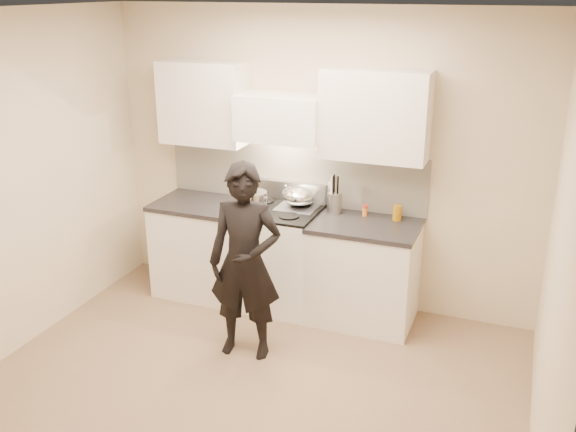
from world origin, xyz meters
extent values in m
plane|color=#82674C|center=(0.00, 0.00, 0.00)|extent=(4.00, 4.00, 0.00)
cube|color=beige|center=(0.00, 1.75, 1.35)|extent=(4.00, 0.04, 2.70)
cube|color=beige|center=(0.00, -1.75, 1.35)|extent=(4.00, 0.04, 2.70)
cube|color=beige|center=(-2.00, 0.00, 1.35)|extent=(0.04, 3.50, 2.70)
cube|color=beige|center=(2.00, 0.00, 1.35)|extent=(0.04, 3.50, 2.70)
cube|color=white|center=(0.00, 0.00, 2.69)|extent=(4.00, 3.50, 0.02)
cube|color=silver|center=(-0.25, 1.74, 1.19)|extent=(2.50, 0.02, 0.53)
cube|color=#B2B2B2|center=(-0.30, 1.70, 1.03)|extent=(0.76, 0.08, 0.20)
cube|color=white|center=(-0.30, 1.55, 1.75)|extent=(0.76, 0.40, 0.40)
cylinder|color=silver|center=(-0.30, 1.37, 1.57)|extent=(0.66, 0.02, 0.02)
cube|color=white|center=(0.53, 1.58, 1.83)|extent=(0.90, 0.33, 0.75)
cube|color=white|center=(-1.08, 1.58, 1.83)|extent=(0.80, 0.33, 0.75)
cube|color=beige|center=(0.13, 1.73, 1.10)|extent=(0.08, 0.01, 0.12)
cube|color=white|center=(-0.30, 1.43, 0.46)|extent=(0.76, 0.65, 0.92)
cube|color=black|center=(-0.30, 1.43, 0.93)|extent=(0.76, 0.65, 0.02)
cube|color=silver|center=(-0.14, 1.54, 0.95)|extent=(0.36, 0.34, 0.01)
cylinder|color=silver|center=(-0.30, 1.13, 0.78)|extent=(0.62, 0.02, 0.02)
cylinder|color=black|center=(-0.48, 1.28, 0.95)|extent=(0.18, 0.18, 0.01)
cylinder|color=black|center=(-0.12, 1.28, 0.95)|extent=(0.18, 0.18, 0.01)
cylinder|color=black|center=(-0.48, 1.57, 0.95)|extent=(0.18, 0.18, 0.01)
cylinder|color=black|center=(-0.12, 1.57, 0.95)|extent=(0.18, 0.18, 0.01)
cube|color=white|center=(0.53, 1.43, 0.44)|extent=(0.90, 0.65, 0.88)
cube|color=black|center=(0.53, 1.43, 0.90)|extent=(0.92, 0.67, 0.04)
cube|color=white|center=(-1.08, 1.43, 0.44)|extent=(0.80, 0.65, 0.88)
cube|color=black|center=(-1.08, 1.43, 0.90)|extent=(0.82, 0.67, 0.04)
ellipsoid|color=silver|center=(-0.13, 1.57, 1.04)|extent=(0.30, 0.30, 0.16)
torus|color=silver|center=(-0.13, 1.57, 1.08)|extent=(0.31, 0.31, 0.01)
ellipsoid|color=beige|center=(-0.13, 1.57, 1.03)|extent=(0.17, 0.17, 0.08)
cylinder|color=white|center=(-0.17, 1.45, 1.13)|extent=(0.02, 0.22, 0.16)
cylinder|color=silver|center=(-0.47, 1.32, 1.04)|extent=(0.31, 0.31, 0.16)
cube|color=silver|center=(-0.61, 1.38, 1.10)|extent=(0.06, 0.04, 0.01)
cube|color=silver|center=(-0.34, 1.27, 1.10)|extent=(0.06, 0.04, 0.01)
cylinder|color=#B2B2B2|center=(0.19, 1.60, 1.01)|extent=(0.13, 0.13, 0.18)
cylinder|color=black|center=(0.22, 1.59, 1.10)|extent=(0.02, 0.02, 0.32)
cylinder|color=white|center=(0.22, 1.61, 1.10)|extent=(0.02, 0.02, 0.32)
cylinder|color=#B2B2B2|center=(0.20, 1.63, 1.10)|extent=(0.02, 0.02, 0.32)
cylinder|color=black|center=(0.18, 1.62, 1.10)|extent=(0.02, 0.02, 0.32)
cylinder|color=#B2B2B2|center=(0.16, 1.60, 1.10)|extent=(0.02, 0.02, 0.32)
cylinder|color=white|center=(0.17, 1.58, 1.10)|extent=(0.02, 0.02, 0.32)
cylinder|color=black|center=(0.19, 1.57, 1.10)|extent=(0.02, 0.02, 0.32)
cylinder|color=#B2B2B2|center=(0.21, 1.57, 1.10)|extent=(0.02, 0.02, 0.32)
cylinder|color=orange|center=(0.47, 1.61, 0.96)|extent=(0.04, 0.04, 0.07)
cylinder|color=red|center=(0.47, 1.61, 1.01)|extent=(0.04, 0.04, 0.03)
cylinder|color=#A26C09|center=(0.76, 1.60, 0.99)|extent=(0.08, 0.08, 0.14)
imported|color=black|center=(-0.21, 0.55, 0.80)|extent=(0.63, 0.46, 1.60)
camera|label=1|loc=(1.76, -3.62, 2.86)|focal=40.00mm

